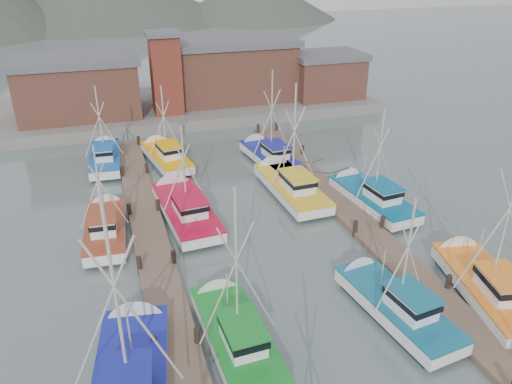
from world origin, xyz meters
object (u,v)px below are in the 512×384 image
object	(u,v)px
boat_4	(234,331)
boat_12	(165,156)
boat_8	(184,208)
lookout_tower	(166,72)

from	to	relation	value
boat_4	boat_12	size ratio (longest dim) A/B	1.09
boat_8	boat_4	bearing A→B (deg)	-94.83
boat_4	boat_8	xyz separation A→B (m)	(0.01, 13.41, -0.01)
lookout_tower	boat_12	bearing A→B (deg)	-100.63
boat_4	boat_12	xyz separation A→B (m)	(0.12, 23.78, -0.01)
lookout_tower	boat_12	xyz separation A→B (m)	(-2.13, -11.37, -4.87)
lookout_tower	boat_4	xyz separation A→B (m)	(-2.26, -35.14, -4.87)
lookout_tower	boat_12	distance (m)	12.55
lookout_tower	boat_8	xyz separation A→B (m)	(-2.25, -21.74, -4.87)
lookout_tower	boat_8	bearing A→B (deg)	-95.90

